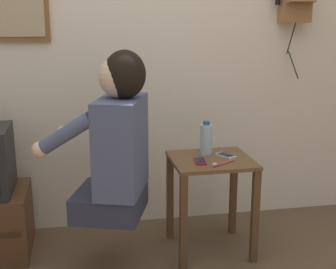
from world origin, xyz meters
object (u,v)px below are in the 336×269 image
(cell_phone_spare, at_px, (226,155))
(water_bottle, at_px, (206,139))
(person, at_px, (116,140))
(toothbrush, at_px, (222,163))
(framed_picture, at_px, (12,5))
(cell_phone_held, at_px, (200,161))

(cell_phone_spare, relative_size, water_bottle, 0.67)
(person, bearing_deg, water_bottle, -49.18)
(cell_phone_spare, height_order, toothbrush, toothbrush)
(cell_phone_spare, bearing_deg, person, 164.01)
(person, height_order, toothbrush, person)
(person, height_order, framed_picture, framed_picture)
(cell_phone_held, bearing_deg, person, -165.92)
(person, distance_m, toothbrush, 0.62)
(person, height_order, cell_phone_spare, person)
(cell_phone_held, height_order, toothbrush, toothbrush)
(water_bottle, bearing_deg, toothbrush, -82.04)
(water_bottle, relative_size, toothbrush, 1.33)
(cell_phone_held, bearing_deg, toothbrush, -28.56)
(cell_phone_held, height_order, water_bottle, water_bottle)
(cell_phone_spare, xyz_separation_m, toothbrush, (-0.07, -0.15, 0.00))
(cell_phone_spare, relative_size, toothbrush, 0.90)
(framed_picture, relative_size, cell_phone_held, 3.30)
(person, distance_m, water_bottle, 0.61)
(framed_picture, xyz_separation_m, toothbrush, (1.14, -0.61, -0.87))
(framed_picture, bearing_deg, water_bottle, -19.03)
(framed_picture, height_order, water_bottle, framed_picture)
(cell_phone_held, distance_m, cell_phone_spare, 0.19)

